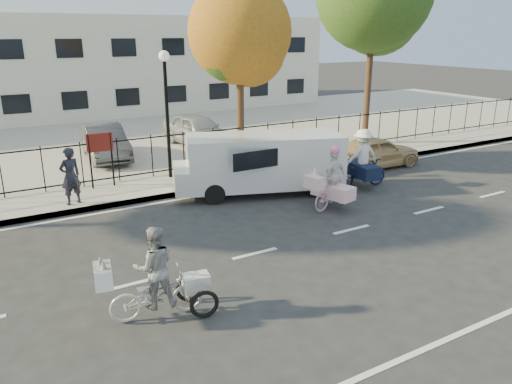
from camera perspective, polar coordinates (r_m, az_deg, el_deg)
ground at (r=12.02m, az=-0.12°, el=-7.06°), size 120.00×120.00×0.00m
road_markings at (r=12.02m, az=-0.12°, el=-7.04°), size 60.00×9.52×0.01m
curb at (r=16.26m, az=-9.14°, el=-0.25°), size 60.00×0.10×0.15m
sidewalk at (r=17.20m, az=-10.43°, el=0.69°), size 60.00×2.20×0.15m
parking_lot at (r=25.52m, az=-17.46°, el=5.76°), size 60.00×15.60×0.15m
iron_fence at (r=17.99m, az=-11.80°, el=4.09°), size 58.00×0.06×1.50m
building at (r=34.91m, az=-21.91°, el=13.23°), size 34.00×10.00×6.00m
lamppost at (r=17.40m, az=-10.25°, el=11.13°), size 0.36×0.36×4.33m
street_sign at (r=17.02m, az=-17.37°, el=4.66°), size 0.85×0.06×1.80m
zebra_trike at (r=9.43m, az=-11.36°, el=-10.16°), size 2.10×1.05×1.79m
unicorn_bike at (r=14.95m, az=8.75°, el=0.69°), size 1.94×1.38×1.91m
bull_bike at (r=17.22m, az=11.90°, el=3.11°), size 2.19×1.52×1.99m
white_van at (r=16.12m, az=0.70°, el=3.48°), size 5.86×3.38×1.93m
gold_sedan at (r=19.95m, az=13.57°, el=4.48°), size 3.66×1.50×1.24m
pedestrian at (r=15.67m, az=-20.46°, el=1.72°), size 0.72×0.57×1.72m
lot_car_c at (r=21.05m, az=-16.88°, el=5.46°), size 1.74×4.18×1.35m
lot_car_d at (r=22.77m, az=-6.69°, el=7.07°), size 2.30×4.32×1.40m
tree_mid at (r=19.16m, az=-1.58°, el=17.25°), size 3.79×3.79×6.95m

